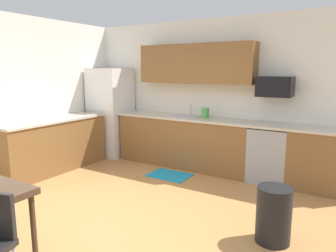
% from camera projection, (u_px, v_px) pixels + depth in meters
% --- Properties ---
extents(ground_plane, '(12.00, 12.00, 0.00)m').
position_uv_depth(ground_plane, '(125.00, 219.00, 3.84)').
color(ground_plane, '#B77F47').
extents(wall_back, '(5.80, 0.10, 2.70)m').
position_uv_depth(wall_back, '(215.00, 94.00, 5.82)').
color(wall_back, white).
rests_on(wall_back, ground).
extents(cabinet_run_back, '(2.58, 0.60, 0.90)m').
position_uv_depth(cabinet_run_back, '(184.00, 142.00, 5.92)').
color(cabinet_run_back, brown).
rests_on(cabinet_run_back, ground).
extents(cabinet_run_back_right, '(0.97, 0.60, 0.90)m').
position_uv_depth(cabinet_run_back_right, '(323.00, 161.00, 4.69)').
color(cabinet_run_back_right, brown).
rests_on(cabinet_run_back_right, ground).
extents(cabinet_run_left, '(0.60, 2.00, 0.90)m').
position_uv_depth(cabinet_run_left, '(53.00, 146.00, 5.62)').
color(cabinet_run_left, brown).
rests_on(cabinet_run_left, ground).
extents(countertop_back, '(4.80, 0.64, 0.04)m').
position_uv_depth(countertop_back, '(206.00, 119.00, 5.60)').
color(countertop_back, beige).
rests_on(countertop_back, cabinet_run_back).
extents(countertop_left, '(0.64, 2.00, 0.04)m').
position_uv_depth(countertop_left, '(51.00, 120.00, 5.53)').
color(countertop_left, beige).
rests_on(countertop_left, cabinet_run_left).
extents(upper_cabinets_back, '(2.20, 0.34, 0.70)m').
position_uv_depth(upper_cabinets_back, '(195.00, 64.00, 5.69)').
color(upper_cabinets_back, brown).
extents(refrigerator, '(0.76, 0.70, 1.82)m').
position_uv_depth(refrigerator, '(111.00, 112.00, 6.66)').
color(refrigerator, white).
rests_on(refrigerator, ground).
extents(oven_range, '(0.60, 0.60, 0.91)m').
position_uv_depth(oven_range, '(270.00, 154.00, 5.09)').
color(oven_range, '#999BA0').
rests_on(oven_range, ground).
extents(microwave, '(0.54, 0.36, 0.32)m').
position_uv_depth(microwave, '(275.00, 87.00, 4.99)').
color(microwave, black).
extents(sink_basin, '(0.48, 0.40, 0.14)m').
position_uv_depth(sink_basin, '(186.00, 120.00, 5.82)').
color(sink_basin, '#A5A8AD').
rests_on(sink_basin, countertop_back).
extents(sink_faucet, '(0.02, 0.02, 0.24)m').
position_uv_depth(sink_faucet, '(191.00, 110.00, 5.94)').
color(sink_faucet, '#B2B5BA').
rests_on(sink_faucet, countertop_back).
extents(trash_bin, '(0.36, 0.36, 0.60)m').
position_uv_depth(trash_bin, '(274.00, 215.00, 3.28)').
color(trash_bin, black).
rests_on(trash_bin, ground).
extents(floor_mat, '(0.70, 0.50, 0.01)m').
position_uv_depth(floor_mat, '(169.00, 175.00, 5.41)').
color(floor_mat, '#198CBF').
rests_on(floor_mat, ground).
extents(kettle, '(0.14, 0.14, 0.20)m').
position_uv_depth(kettle, '(205.00, 113.00, 5.65)').
color(kettle, '#4CA54C').
rests_on(kettle, countertop_back).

